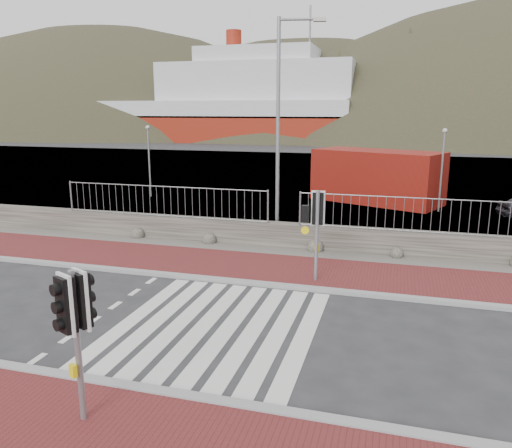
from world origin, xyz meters
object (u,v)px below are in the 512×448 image
(ferry, at_px, (219,107))
(traffic_signal_far, at_px, (316,217))
(shipping_container, at_px, (377,177))
(streetlight, at_px, (282,120))
(traffic_signal_near, at_px, (75,315))

(ferry, bearing_deg, traffic_signal_far, -67.66)
(ferry, bearing_deg, shipping_container, -61.29)
(ferry, xyz_separation_m, streetlight, (24.31, -59.77, -0.73))
(traffic_signal_near, height_order, traffic_signal_far, traffic_signal_far)
(traffic_signal_near, bearing_deg, ferry, 132.58)
(traffic_signal_near, bearing_deg, shipping_container, 104.81)
(traffic_signal_far, bearing_deg, shipping_container, -98.21)
(traffic_signal_far, bearing_deg, streetlight, -68.66)
(shipping_container, bearing_deg, traffic_signal_near, -75.50)
(ferry, height_order, streetlight, ferry)
(ferry, distance_m, streetlight, 64.53)
(ferry, height_order, traffic_signal_near, ferry)
(traffic_signal_far, height_order, streetlight, streetlight)
(traffic_signal_near, height_order, shipping_container, shipping_container)
(ferry, bearing_deg, streetlight, -67.87)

